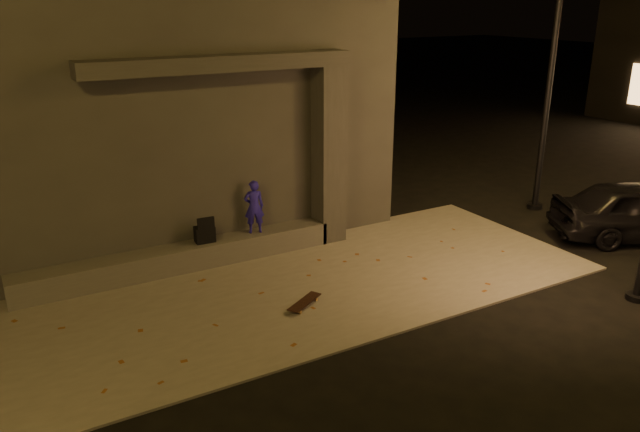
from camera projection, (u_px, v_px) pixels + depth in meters
ground at (357, 339)px, 9.40m from camera, size 120.00×120.00×0.00m
sidewalk at (296, 288)px, 11.03m from camera, size 11.00×4.40×0.04m
building at (156, 109)px, 13.38m from camera, size 9.00×5.10×5.22m
ledge at (181, 258)px, 11.68m from camera, size 6.00×0.55×0.45m
column at (329, 156)px, 12.66m from camera, size 0.55×0.55×3.60m
canopy at (221, 63)px, 11.02m from camera, size 5.00×0.70×0.28m
skateboarder at (254, 207)px, 12.14m from camera, size 0.44×0.35×1.06m
backpack at (205, 233)px, 11.77m from camera, size 0.38×0.26×0.52m
skateboard at (305, 302)px, 10.30m from camera, size 0.77×0.57×0.09m
street_lamp_2 at (557, 20)px, 13.80m from camera, size 0.36×0.36×7.82m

